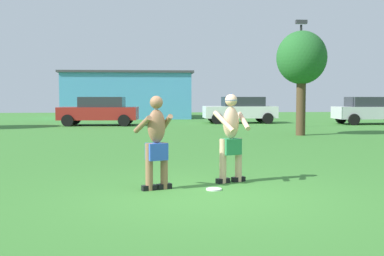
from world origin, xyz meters
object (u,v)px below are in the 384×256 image
(player_with_cap, at_px, (231,134))
(player_in_blue, at_px, (156,141))
(car_silver_mid_lot, at_px, (372,110))
(car_red_far_end, at_px, (100,111))
(car_white_near_post, at_px, (240,109))
(frisbee, at_px, (214,189))
(tree_right_field, at_px, (302,59))
(lamp_post, at_px, (301,61))

(player_with_cap, distance_m, player_in_blue, 1.52)
(car_silver_mid_lot, distance_m, car_red_far_end, 15.59)
(player_with_cap, height_order, car_white_near_post, player_with_cap)
(car_white_near_post, bearing_deg, car_red_far_end, -168.89)
(frisbee, xyz_separation_m, car_silver_mid_lot, (11.61, 18.51, 0.81))
(car_white_near_post, bearing_deg, car_silver_mid_lot, -13.20)
(player_with_cap, height_order, tree_right_field, tree_right_field)
(frisbee, bearing_deg, player_in_blue, 173.12)
(player_in_blue, height_order, tree_right_field, tree_right_field)
(player_in_blue, height_order, car_white_near_post, player_in_blue)
(car_silver_mid_lot, relative_size, lamp_post, 0.77)
(car_white_near_post, height_order, car_red_far_end, same)
(player_in_blue, relative_size, car_silver_mid_lot, 0.38)
(player_with_cap, xyz_separation_m, lamp_post, (6.37, 16.03, 2.54))
(frisbee, distance_m, car_white_near_post, 20.70)
(tree_right_field, bearing_deg, frisbee, -114.42)
(frisbee, relative_size, car_red_far_end, 0.06)
(car_white_near_post, distance_m, car_red_far_end, 8.37)
(car_white_near_post, xyz_separation_m, lamp_post, (2.55, -3.53, 2.63))
(player_with_cap, bearing_deg, car_white_near_post, 78.94)
(player_with_cap, height_order, car_red_far_end, player_with_cap)
(car_red_far_end, xyz_separation_m, lamp_post, (10.77, -1.91, 2.63))
(player_in_blue, bearing_deg, car_red_far_end, 99.18)
(car_red_far_end, height_order, lamp_post, lamp_post)
(frisbee, height_order, tree_right_field, tree_right_field)
(car_white_near_post, height_order, tree_right_field, tree_right_field)
(car_white_near_post, relative_size, car_silver_mid_lot, 1.00)
(lamp_post, distance_m, tree_right_field, 5.81)
(player_with_cap, relative_size, lamp_post, 0.30)
(car_silver_mid_lot, bearing_deg, car_red_far_end, 179.58)
(player_in_blue, relative_size, car_red_far_end, 0.37)
(car_white_near_post, relative_size, car_red_far_end, 0.98)
(car_silver_mid_lot, distance_m, tree_right_field, 10.09)
(player_in_blue, distance_m, lamp_post, 18.51)
(car_silver_mid_lot, xyz_separation_m, tree_right_field, (-6.53, -7.34, 2.31))
(player_with_cap, height_order, lamp_post, lamp_post)
(car_red_far_end, distance_m, lamp_post, 11.25)
(car_red_far_end, xyz_separation_m, tree_right_field, (9.06, -7.45, 2.31))
(player_with_cap, xyz_separation_m, frisbee, (-0.41, -0.69, -0.90))
(frisbee, relative_size, tree_right_field, 0.06)
(player_in_blue, bearing_deg, car_white_near_post, 75.44)
(frisbee, distance_m, car_red_far_end, 19.07)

